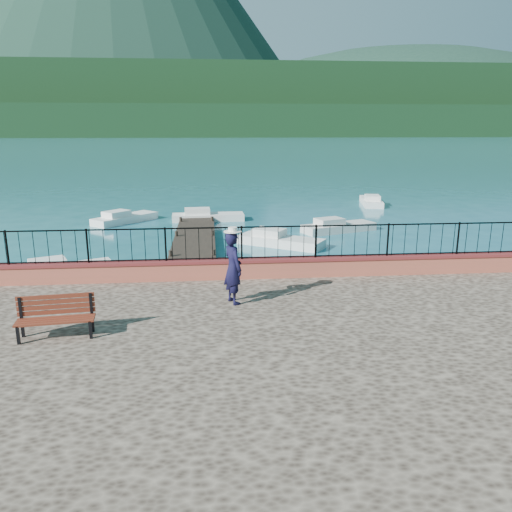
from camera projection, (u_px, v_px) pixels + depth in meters
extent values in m
plane|color=#19596B|center=(265.00, 373.00, 11.59)|extent=(2000.00, 2000.00, 0.00)
cube|color=#AA4E3D|center=(252.00, 268.00, 14.79)|extent=(28.00, 0.46, 0.58)
cube|color=black|center=(252.00, 243.00, 14.60)|extent=(27.00, 0.05, 0.95)
cube|color=#2D231C|center=(194.00, 248.00, 22.95)|extent=(2.00, 16.00, 0.30)
cube|color=black|center=(210.00, 121.00, 298.55)|extent=(900.00, 60.00, 18.00)
cube|color=black|center=(210.00, 103.00, 353.14)|extent=(900.00, 120.00, 44.00)
ellipsoid|color=#142D23|center=(402.00, 132.00, 571.07)|extent=(448.00, 384.00, 180.00)
cube|color=black|center=(56.00, 329.00, 10.56)|extent=(1.63, 0.66, 0.40)
cube|color=#642C16|center=(56.00, 305.00, 10.68)|extent=(1.59, 0.26, 0.49)
imported|color=black|center=(233.00, 268.00, 12.50)|extent=(0.67, 0.79, 1.84)
cylinder|color=white|center=(233.00, 230.00, 12.25)|extent=(0.44, 0.44, 0.12)
cube|color=silver|center=(64.00, 267.00, 18.88)|extent=(3.85, 2.67, 0.80)
cube|color=silver|center=(281.00, 238.00, 23.97)|extent=(4.20, 3.37, 0.80)
cube|color=silver|center=(339.00, 224.00, 27.27)|extent=(4.33, 2.64, 0.80)
cube|color=white|center=(125.00, 216.00, 29.89)|extent=(3.69, 3.95, 0.80)
cube|color=silver|center=(208.00, 214.00, 30.44)|extent=(4.39, 1.48, 0.80)
cube|color=white|center=(371.00, 199.00, 36.80)|extent=(2.10, 4.38, 0.80)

